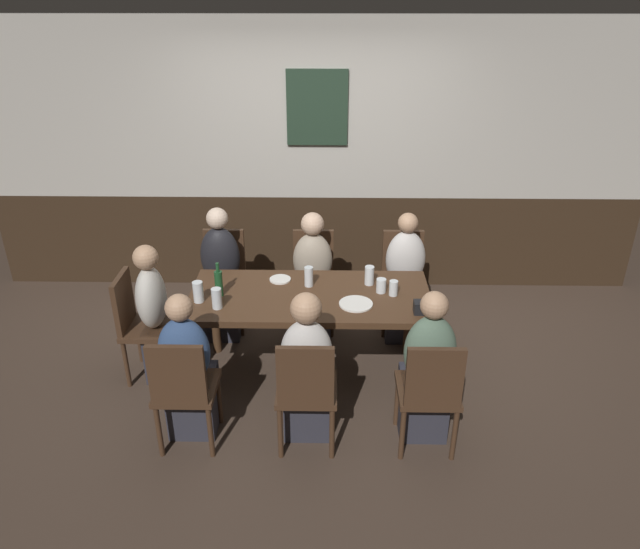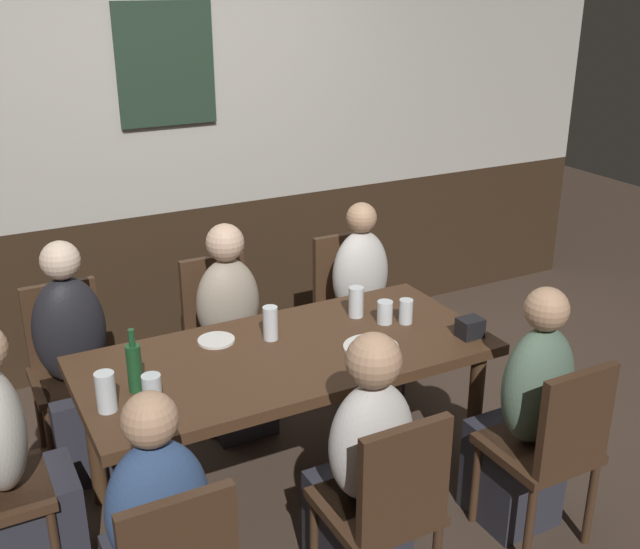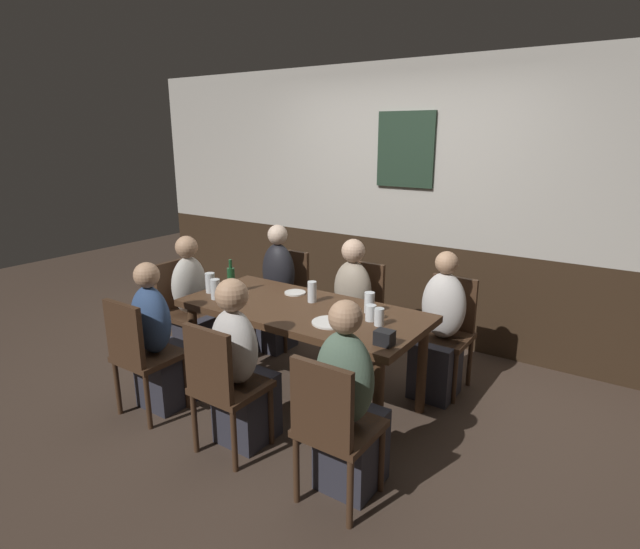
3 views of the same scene
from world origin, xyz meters
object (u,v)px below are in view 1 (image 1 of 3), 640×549
Objects in this scene: chair_left_near at (183,387)px; chair_mid_near at (306,388)px; chair_mid_far at (313,274)px; person_head_west at (161,323)px; person_left_near at (189,376)px; pint_glass_amber at (309,277)px; chair_head_west at (140,321)px; plate_white_large at (356,304)px; chair_right_far at (403,275)px; plate_white_small at (280,279)px; beer_bottle_green at (219,283)px; condiment_caddy at (421,307)px; tumbler_water at (217,300)px; pint_glass_stout at (393,289)px; chair_left_far at (224,274)px; beer_glass_tall at (369,277)px; person_mid_near at (307,375)px; person_mid_far at (313,285)px; chair_right_near at (430,389)px; person_right_near at (426,376)px; person_left_far at (221,283)px; dining_table at (310,304)px; highball_clear at (381,286)px; pint_glass_pale at (198,293)px; person_right_far at (404,286)px.

chair_mid_near is at bearing 0.00° from chair_left_near.
chair_mid_far is 0.78× the size of person_head_west.
person_left_near is 0.98× the size of person_head_west.
chair_mid_near is 5.56× the size of pint_glass_amber.
person_head_west reaches higher than chair_mid_near.
chair_head_west is 1.69m from plate_white_large.
chair_right_far is 1.23m from plate_white_small.
beer_bottle_green is 0.52m from plate_white_small.
plate_white_small is 1.16m from condiment_caddy.
person_head_west is 7.29× the size of tumbler_water.
person_left_near is 9.42× the size of pint_glass_stout.
chair_left_far is 5.86× the size of beer_glass_tall.
person_mid_near reaches higher than condiment_caddy.
person_head_west is at bearing -144.52° from chair_mid_far.
beer_glass_tall is (-0.17, 0.17, 0.01)m from pint_glass_stout.
chair_right_near is at bearing -61.82° from person_mid_far.
person_right_near is at bearing -90.06° from condiment_caddy.
person_left_far is 1.60m from pint_glass_stout.
person_right_near is 0.74m from plate_white_large.
person_right_near is 1.02× the size of person_mid_near.
pint_glass_amber reaches higher than plate_white_large.
condiment_caddy is at bearing -49.20° from person_mid_far.
chair_left_near is (-0.80, -0.83, -0.16)m from dining_table.
highball_clear is 0.69× the size of pint_glass_pale.
chair_right_near is (0.00, -1.66, 0.00)m from chair_right_far.
person_right_near is (1.60, -1.50, -0.02)m from chair_left_far.
person_mid_far is at bearing 133.39° from pint_glass_stout.
condiment_caddy is at bearing -30.12° from person_left_far.
chair_right_far is 8.04× the size of highball_clear.
pint_glass_stout is at bearing 104.62° from person_right_near.
plate_white_large is (0.34, 0.51, 0.27)m from person_mid_near.
person_right_near reaches higher than person_right_far.
chair_mid_far is 1.70m from person_right_near.
chair_left_near is 0.78× the size of person_mid_far.
person_left_near is 1.33m from person_left_far.
beer_bottle_green is (0.12, 0.64, 0.38)m from person_left_near.
person_mid_far is (-0.80, 1.33, -0.01)m from person_right_near.
chair_right_far is at bearing 45.99° from dining_table.
pint_glass_stout is at bearing -52.82° from chair_mid_far.
condiment_caddy is (2.13, -0.26, 0.29)m from chair_head_west.
plate_white_large is at bearing -119.40° from person_right_far.
tumbler_water is (0.66, -0.22, 0.31)m from chair_head_west.
chair_right_far is 1.00× the size of chair_right_near.
chair_left_far is 1.10m from tumbler_water.
chair_right_near is 1.70m from person_mid_far.
chair_left_near is at bearing -90.00° from chair_left_far.
chair_mid_near is 0.96m from tumbler_water.
beer_glass_tall reaches higher than chair_left_far.
pint_glass_stout is (1.43, 0.83, 0.29)m from chair_left_near.
beer_bottle_green is (-1.48, -0.69, 0.38)m from person_right_far.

